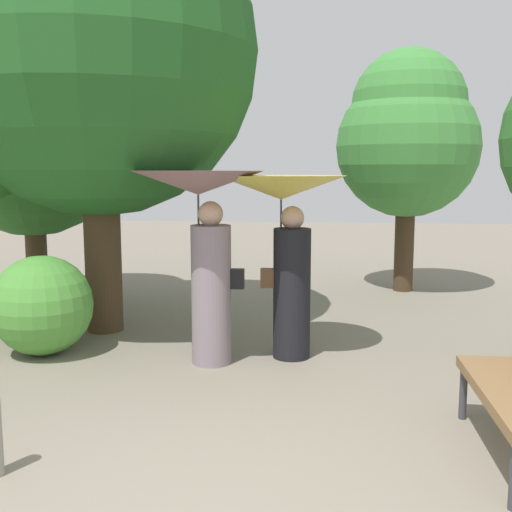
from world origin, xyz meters
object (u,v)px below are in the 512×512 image
Objects in this scene: person_right at (285,223)px; tree_mid_left at (95,28)px; tree_near_left at (30,130)px; person_left at (203,224)px; tree_mid_right at (408,134)px.

tree_mid_left is at bearing 66.21° from person_right.
person_right is 0.33× the size of tree_mid_left.
person_left is at bearing -41.14° from tree_near_left.
person_right is 0.47× the size of tree_near_left.
person_left reaches higher than person_right.
tree_near_left is at bearing -165.64° from tree_mid_right.
tree_near_left is (-3.88, 2.41, 1.11)m from person_right.
tree_mid_left is (-2.28, 0.86, 2.17)m from person_right.
person_right is 3.26m from tree_mid_left.
tree_near_left is at bearing 45.86° from person_left.
person_left is 4.24m from tree_near_left.
tree_mid_left is at bearing -143.22° from tree_mid_right.
tree_near_left is 5.77m from tree_mid_right.
person_right is at bearing -73.61° from person_left.
tree_mid_left is at bearing 49.16° from person_left.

